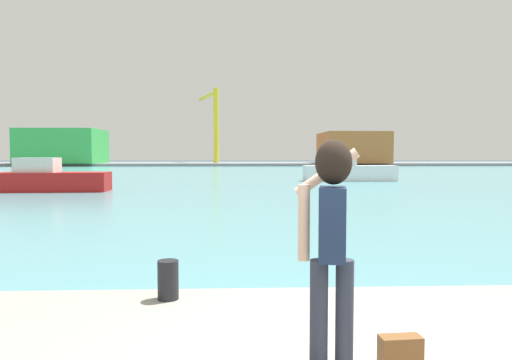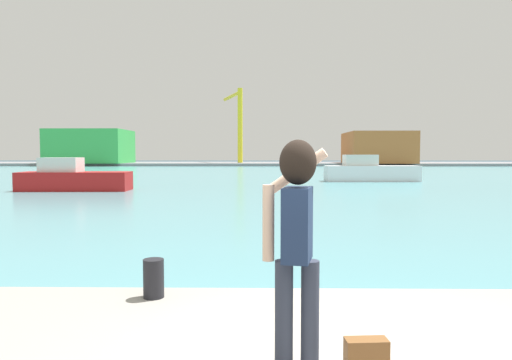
% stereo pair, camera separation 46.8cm
% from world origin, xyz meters
% --- Properties ---
extents(ground_plane, '(220.00, 220.00, 0.00)m').
position_xyz_m(ground_plane, '(0.00, 50.00, 0.00)').
color(ground_plane, '#334751').
extents(harbor_water, '(140.00, 100.00, 0.02)m').
position_xyz_m(harbor_water, '(0.00, 52.00, 0.01)').
color(harbor_water, '#599EA8').
rests_on(harbor_water, ground_plane).
extents(far_shore_dock, '(140.00, 20.00, 0.53)m').
position_xyz_m(far_shore_dock, '(0.00, 92.00, 0.26)').
color(far_shore_dock, gray).
rests_on(far_shore_dock, ground_plane).
extents(person_photographer, '(0.53, 0.57, 1.74)m').
position_xyz_m(person_photographer, '(-0.47, -0.06, 1.72)').
color(person_photographer, '#2D3342').
rests_on(person_photographer, quay_promenade).
extents(handbag, '(0.33, 0.16, 0.24)m').
position_xyz_m(handbag, '(0.06, -0.13, 0.77)').
color(handbag, brown).
rests_on(handbag, quay_promenade).
extents(harbor_bollard, '(0.23, 0.23, 0.44)m').
position_xyz_m(harbor_bollard, '(-1.96, 1.61, 0.87)').
color(harbor_bollard, black).
rests_on(harbor_bollard, quay_promenade).
extents(boat_moored, '(6.73, 2.40, 2.05)m').
position_xyz_m(boat_moored, '(-12.55, 24.95, 0.77)').
color(boat_moored, '#B21919').
rests_on(boat_moored, harbor_water).
extents(boat_moored_2, '(7.70, 2.27, 2.21)m').
position_xyz_m(boat_moored_2, '(8.11, 35.01, 0.84)').
color(boat_moored_2, white).
rests_on(boat_moored_2, harbor_water).
extents(warehouse_left, '(14.42, 11.55, 6.45)m').
position_xyz_m(warehouse_left, '(-34.60, 86.86, 3.75)').
color(warehouse_left, green).
rests_on(warehouse_left, far_shore_dock).
extents(warehouse_right, '(11.85, 13.56, 5.93)m').
position_xyz_m(warehouse_right, '(21.34, 86.55, 3.49)').
color(warehouse_right, '#B26633').
rests_on(warehouse_right, far_shore_dock).
extents(port_crane, '(4.88, 13.13, 14.85)m').
position_xyz_m(port_crane, '(-6.00, 91.28, 9.96)').
color(port_crane, yellow).
rests_on(port_crane, far_shore_dock).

